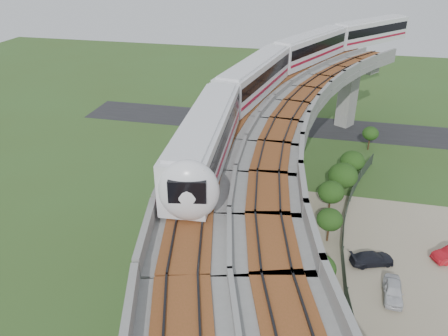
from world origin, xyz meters
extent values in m
plane|color=#385321|center=(0.00, 0.00, 0.00)|extent=(160.00, 160.00, 0.00)
cube|color=gray|center=(14.00, -2.00, 0.02)|extent=(18.00, 26.00, 0.04)
cube|color=#232326|center=(0.00, 30.00, 0.01)|extent=(60.00, 8.00, 0.03)
cube|color=#99968E|center=(9.12, 31.80, 4.20)|extent=(2.86, 2.93, 8.40)
cube|color=#99968E|center=(9.12, 31.80, 9.00)|extent=(7.21, 5.74, 1.20)
cube|color=#99968E|center=(0.91, 10.42, 4.20)|extent=(2.35, 2.51, 8.40)
cube|color=#99968E|center=(0.91, 10.42, 9.00)|extent=(7.31, 3.58, 1.20)
cube|color=#99968E|center=(0.91, -10.42, 4.20)|extent=(2.35, 2.51, 8.40)
cube|color=#99968E|center=(0.91, -10.42, 9.00)|extent=(7.31, 3.58, 1.20)
cube|color=gray|center=(6.19, 26.54, 10.00)|extent=(16.42, 20.91, 0.80)
cube|color=gray|center=(2.33, 28.44, 10.90)|extent=(8.66, 17.08, 1.00)
cube|color=gray|center=(10.04, 24.64, 10.90)|extent=(8.66, 17.08, 1.00)
cube|color=brown|center=(4.21, 27.51, 10.46)|extent=(10.68, 18.08, 0.12)
cube|color=black|center=(4.21, 27.51, 10.58)|extent=(9.69, 17.59, 0.12)
cube|color=brown|center=(8.16, 25.56, 10.46)|extent=(10.68, 18.08, 0.12)
cube|color=black|center=(8.16, 25.56, 10.58)|extent=(9.69, 17.59, 0.12)
cube|color=gray|center=(0.70, 9.13, 10.00)|extent=(11.77, 20.03, 0.80)
cube|color=gray|center=(-3.55, 9.78, 10.90)|extent=(3.22, 18.71, 1.00)
cube|color=gray|center=(4.95, 8.47, 10.90)|extent=(3.22, 18.71, 1.00)
cube|color=brown|center=(-1.48, 9.46, 10.46)|extent=(5.44, 19.05, 0.12)
cube|color=black|center=(-1.48, 9.46, 10.58)|extent=(4.35, 18.88, 0.12)
cube|color=brown|center=(2.87, 8.79, 10.46)|extent=(5.44, 19.05, 0.12)
cube|color=black|center=(2.87, 8.79, 10.58)|extent=(4.35, 18.88, 0.12)
cube|color=gray|center=(0.70, -9.13, 10.00)|extent=(11.77, 20.03, 0.80)
cube|color=gray|center=(-3.55, -9.78, 10.90)|extent=(3.22, 18.71, 1.00)
cube|color=gray|center=(4.95, -8.47, 10.90)|extent=(3.22, 18.71, 1.00)
cube|color=brown|center=(-1.48, -9.46, 10.46)|extent=(5.44, 19.05, 0.12)
cube|color=black|center=(-1.48, -9.46, 10.58)|extent=(4.35, 18.88, 0.12)
cube|color=brown|center=(2.87, -8.79, 10.46)|extent=(5.44, 19.05, 0.12)
cube|color=black|center=(2.87, -8.79, 10.58)|extent=(4.35, 18.88, 0.12)
cube|color=silver|center=(-2.04, -4.53, 12.24)|extent=(3.78, 15.16, 3.20)
cube|color=silver|center=(-2.04, -4.53, 13.94)|extent=(3.19, 14.37, 0.22)
cube|color=black|center=(-2.04, -4.53, 12.69)|extent=(3.80, 14.56, 1.15)
cube|color=maroon|center=(-2.04, -4.53, 11.49)|extent=(3.80, 14.56, 0.30)
cube|color=black|center=(-2.04, -4.53, 10.78)|extent=(2.82, 12.85, 0.28)
cube|color=silver|center=(-1.22, 11.01, 12.24)|extent=(5.31, 15.24, 3.20)
cube|color=silver|center=(-1.22, 11.01, 13.94)|extent=(4.65, 14.41, 0.22)
cube|color=black|center=(-1.22, 11.01, 12.69)|extent=(5.27, 14.66, 1.15)
cube|color=maroon|center=(-1.22, 11.01, 11.49)|extent=(5.27, 14.66, 0.30)
cube|color=black|center=(-1.22, 11.01, 10.78)|extent=(4.13, 12.88, 0.28)
cube|color=silver|center=(3.43, 25.86, 12.24)|extent=(8.69, 14.76, 3.20)
cube|color=silver|center=(3.43, 25.86, 13.94)|extent=(7.89, 13.86, 0.22)
cube|color=black|center=(3.43, 25.86, 12.69)|extent=(8.50, 14.24, 1.15)
cube|color=maroon|center=(3.43, 25.86, 11.49)|extent=(8.50, 14.24, 0.30)
cube|color=black|center=(3.43, 25.86, 10.78)|extent=(7.03, 12.39, 0.28)
cube|color=silver|center=(11.62, 39.09, 12.24)|extent=(11.53, 13.36, 3.20)
cube|color=silver|center=(11.62, 39.09, 13.94)|extent=(10.64, 12.44, 0.22)
cube|color=black|center=(11.62, 39.09, 12.69)|extent=(11.20, 12.94, 1.15)
cube|color=maroon|center=(11.62, 39.09, 11.49)|extent=(11.20, 12.94, 0.30)
cube|color=black|center=(11.62, 39.09, 10.78)|extent=(9.49, 11.11, 0.28)
ellipsoid|color=silver|center=(-1.09, -11.72, 12.39)|extent=(3.61, 2.41, 3.64)
cylinder|color=#2D382D|center=(12.25, 19.29, 0.75)|extent=(0.08, 0.08, 1.50)
cube|color=#2D382D|center=(11.38, 16.98, 0.75)|extent=(1.69, 4.77, 1.40)
cylinder|color=#2D382D|center=(10.62, 14.63, 0.75)|extent=(0.08, 0.08, 1.50)
cube|color=#2D382D|center=(9.98, 12.24, 0.75)|extent=(1.23, 4.91, 1.40)
cylinder|color=#2D382D|center=(9.45, 9.83, 0.75)|extent=(0.08, 0.08, 1.50)
cube|color=#2D382D|center=(9.03, 7.39, 0.75)|extent=(0.75, 4.99, 1.40)
cylinder|color=#2D382D|center=(8.74, 4.94, 0.75)|extent=(0.08, 0.08, 1.50)
cube|color=#2D382D|center=(8.56, 2.47, 0.75)|extent=(0.27, 5.04, 1.40)
cylinder|color=#2D382D|center=(8.50, 0.00, 0.75)|extent=(0.08, 0.08, 1.50)
cube|color=#2D382D|center=(8.56, -2.47, 0.75)|extent=(0.27, 5.04, 1.40)
cylinder|color=#2D382D|center=(8.74, -4.94, 0.75)|extent=(0.08, 0.08, 1.50)
cube|color=#2D382D|center=(9.03, -7.39, 0.75)|extent=(0.75, 4.99, 1.40)
cylinder|color=#382314|center=(12.06, 23.65, 0.84)|extent=(0.18, 0.18, 1.69)
ellipsoid|color=#1C3E13|center=(12.06, 23.65, 2.30)|extent=(2.06, 2.06, 1.75)
cylinder|color=#382314|center=(9.63, 15.86, 0.50)|extent=(0.18, 0.18, 1.00)
ellipsoid|color=#1C3E13|center=(9.63, 15.86, 1.84)|extent=(2.80, 2.80, 2.38)
cylinder|color=#382314|center=(8.46, 11.15, 0.71)|extent=(0.18, 0.18, 1.41)
ellipsoid|color=#1C3E13|center=(8.46, 11.15, 2.34)|extent=(3.09, 3.09, 2.63)
cylinder|color=#382314|center=(7.29, 7.56, 0.73)|extent=(0.18, 0.18, 1.46)
ellipsoid|color=#1C3E13|center=(7.29, 7.56, 2.24)|extent=(2.58, 2.58, 2.19)
cylinder|color=#382314|center=(7.21, 2.50, 0.82)|extent=(0.18, 0.18, 1.64)
ellipsoid|color=#1C3E13|center=(7.21, 2.50, 2.33)|extent=(2.32, 2.32, 1.97)
cylinder|color=#382314|center=(6.67, -3.52, 0.49)|extent=(0.18, 0.18, 0.97)
ellipsoid|color=#1C3E13|center=(6.67, -3.52, 1.70)|extent=(2.43, 2.43, 2.07)
cylinder|color=#382314|center=(6.46, -7.40, 0.46)|extent=(0.18, 0.18, 0.91)
ellipsoid|color=#1C3E13|center=(6.46, -7.40, 1.65)|extent=(2.45, 2.45, 2.08)
imported|color=silver|center=(12.21, -3.58, 0.63)|extent=(1.56, 3.51, 1.17)
imported|color=black|center=(10.92, 0.07, 0.57)|extent=(3.97, 2.68, 1.07)
camera|label=1|loc=(5.24, -30.91, 24.27)|focal=35.00mm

